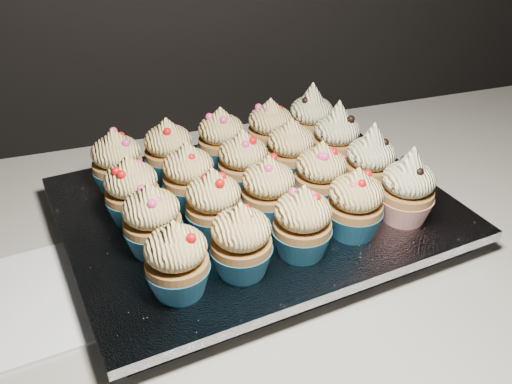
% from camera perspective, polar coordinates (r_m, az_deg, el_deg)
% --- Properties ---
extents(worktop, '(2.44, 0.64, 0.04)m').
position_cam_1_polar(worktop, '(0.69, -12.37, -7.91)').
color(worktop, beige).
rests_on(worktop, cabinet).
extents(napkin, '(0.19, 0.19, 0.00)m').
position_cam_1_polar(napkin, '(0.65, -20.46, -9.88)').
color(napkin, white).
rests_on(napkin, worktop).
extents(baking_tray, '(0.45, 0.37, 0.02)m').
position_cam_1_polar(baking_tray, '(0.70, 0.00, -2.68)').
color(baking_tray, black).
rests_on(baking_tray, worktop).
extents(foil_lining, '(0.49, 0.41, 0.01)m').
position_cam_1_polar(foil_lining, '(0.69, 0.00, -1.53)').
color(foil_lining, silver).
rests_on(foil_lining, baking_tray).
extents(cupcake_0, '(0.06, 0.06, 0.08)m').
position_cam_1_polar(cupcake_0, '(0.55, -7.93, -6.80)').
color(cupcake_0, '#1A5A7D').
rests_on(cupcake_0, foil_lining).
extents(cupcake_1, '(0.06, 0.06, 0.08)m').
position_cam_1_polar(cupcake_1, '(0.57, -1.49, -4.96)').
color(cupcake_1, '#1A5A7D').
rests_on(cupcake_1, foil_lining).
extents(cupcake_2, '(0.06, 0.06, 0.08)m').
position_cam_1_polar(cupcake_2, '(0.59, 4.66, -3.13)').
color(cupcake_2, '#1A5A7D').
rests_on(cupcake_2, foil_lining).
extents(cupcake_3, '(0.06, 0.06, 0.08)m').
position_cam_1_polar(cupcake_3, '(0.63, 9.88, -1.23)').
color(cupcake_3, '#1A5A7D').
rests_on(cupcake_3, foil_lining).
extents(cupcake_4, '(0.06, 0.06, 0.10)m').
position_cam_1_polar(cupcake_4, '(0.67, 14.90, 0.29)').
color(cupcake_4, red).
rests_on(cupcake_4, foil_lining).
extents(cupcake_5, '(0.06, 0.06, 0.08)m').
position_cam_1_polar(cupcake_5, '(0.61, -10.34, -2.83)').
color(cupcake_5, '#1A5A7D').
rests_on(cupcake_5, foil_lining).
extents(cupcake_6, '(0.06, 0.06, 0.08)m').
position_cam_1_polar(cupcake_6, '(0.62, -4.25, -1.28)').
color(cupcake_6, '#1A5A7D').
rests_on(cupcake_6, foil_lining).
extents(cupcake_7, '(0.06, 0.06, 0.08)m').
position_cam_1_polar(cupcake_7, '(0.64, 1.24, 0.09)').
color(cupcake_7, '#1A5A7D').
rests_on(cupcake_7, foil_lining).
extents(cupcake_8, '(0.06, 0.06, 0.08)m').
position_cam_1_polar(cupcake_8, '(0.68, 6.46, 1.62)').
color(cupcake_8, '#1A5A7D').
rests_on(cupcake_8, foil_lining).
extents(cupcake_9, '(0.06, 0.06, 0.10)m').
position_cam_1_polar(cupcake_9, '(0.71, 11.34, 2.86)').
color(cupcake_9, red).
rests_on(cupcake_9, foil_lining).
extents(cupcake_10, '(0.06, 0.06, 0.08)m').
position_cam_1_polar(cupcake_10, '(0.66, -12.30, 0.08)').
color(cupcake_10, '#1A5A7D').
rests_on(cupcake_10, foil_lining).
extents(cupcake_11, '(0.06, 0.06, 0.08)m').
position_cam_1_polar(cupcake_11, '(0.68, -6.75, 1.54)').
color(cupcake_11, '#1A5A7D').
rests_on(cupcake_11, foil_lining).
extents(cupcake_12, '(0.06, 0.06, 0.08)m').
position_cam_1_polar(cupcake_12, '(0.70, -1.30, 2.87)').
color(cupcake_12, '#1A5A7D').
rests_on(cupcake_12, foil_lining).
extents(cupcake_13, '(0.06, 0.06, 0.08)m').
position_cam_1_polar(cupcake_13, '(0.73, 3.47, 4.10)').
color(cupcake_13, '#1A5A7D').
rests_on(cupcake_13, foil_lining).
extents(cupcake_14, '(0.06, 0.06, 0.10)m').
position_cam_1_polar(cupcake_14, '(0.76, 8.05, 5.30)').
color(cupcake_14, red).
rests_on(cupcake_14, foil_lining).
extents(cupcake_15, '(0.06, 0.06, 0.08)m').
position_cam_1_polar(cupcake_15, '(0.72, -13.71, 2.86)').
color(cupcake_15, '#1A5A7D').
rests_on(cupcake_15, foil_lining).
extents(cupcake_16, '(0.06, 0.06, 0.08)m').
position_cam_1_polar(cupcake_16, '(0.73, -8.72, 4.07)').
color(cupcake_16, '#1A5A7D').
rests_on(cupcake_16, foil_lining).
extents(cupcake_17, '(0.06, 0.06, 0.08)m').
position_cam_1_polar(cupcake_17, '(0.76, -3.49, 5.26)').
color(cupcake_17, '#1A5A7D').
rests_on(cupcake_17, foil_lining).
extents(cupcake_18, '(0.06, 0.06, 0.08)m').
position_cam_1_polar(cupcake_18, '(0.78, 1.44, 6.22)').
color(cupcake_18, '#1A5A7D').
rests_on(cupcake_18, foil_lining).
extents(cupcake_19, '(0.06, 0.06, 0.10)m').
position_cam_1_polar(cupcake_19, '(0.81, 5.54, 7.30)').
color(cupcake_19, red).
rests_on(cupcake_19, foil_lining).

